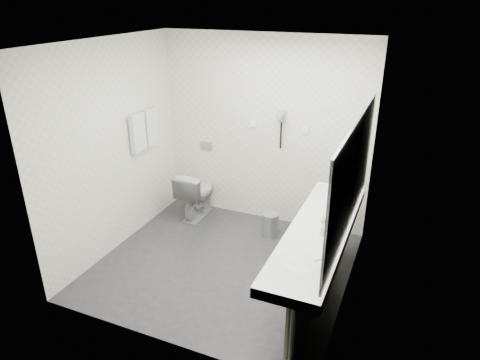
% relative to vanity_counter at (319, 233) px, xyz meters
% --- Properties ---
extents(floor, '(2.80, 2.80, 0.00)m').
position_rel_vanity_counter_xyz_m(floor, '(-1.12, 0.20, -0.80)').
color(floor, '#2B2A30').
rests_on(floor, ground).
extents(ceiling, '(2.80, 2.80, 0.00)m').
position_rel_vanity_counter_xyz_m(ceiling, '(-1.12, 0.20, 1.70)').
color(ceiling, white).
rests_on(ceiling, wall_back).
extents(wall_back, '(2.80, 0.00, 2.80)m').
position_rel_vanity_counter_xyz_m(wall_back, '(-1.12, 1.50, 0.45)').
color(wall_back, white).
rests_on(wall_back, floor).
extents(wall_front, '(2.80, 0.00, 2.80)m').
position_rel_vanity_counter_xyz_m(wall_front, '(-1.12, -1.10, 0.45)').
color(wall_front, white).
rests_on(wall_front, floor).
extents(wall_left, '(0.00, 2.60, 2.60)m').
position_rel_vanity_counter_xyz_m(wall_left, '(-2.52, 0.20, 0.45)').
color(wall_left, white).
rests_on(wall_left, floor).
extents(wall_right, '(0.00, 2.60, 2.60)m').
position_rel_vanity_counter_xyz_m(wall_right, '(0.27, 0.20, 0.45)').
color(wall_right, white).
rests_on(wall_right, floor).
extents(vanity_counter, '(0.55, 2.20, 0.10)m').
position_rel_vanity_counter_xyz_m(vanity_counter, '(0.00, 0.00, 0.00)').
color(vanity_counter, white).
rests_on(vanity_counter, floor).
extents(vanity_panel, '(0.03, 2.15, 0.75)m').
position_rel_vanity_counter_xyz_m(vanity_panel, '(0.02, 0.00, -0.42)').
color(vanity_panel, gray).
rests_on(vanity_panel, floor).
extents(vanity_post_near, '(0.06, 0.06, 0.75)m').
position_rel_vanity_counter_xyz_m(vanity_post_near, '(0.05, -1.04, -0.42)').
color(vanity_post_near, silver).
rests_on(vanity_post_near, floor).
extents(vanity_post_far, '(0.06, 0.06, 0.75)m').
position_rel_vanity_counter_xyz_m(vanity_post_far, '(0.05, 1.04, -0.42)').
color(vanity_post_far, silver).
rests_on(vanity_post_far, floor).
extents(mirror, '(0.02, 2.20, 1.05)m').
position_rel_vanity_counter_xyz_m(mirror, '(0.26, 0.00, 0.65)').
color(mirror, '#B2BCC6').
rests_on(mirror, wall_right).
extents(basin_near, '(0.40, 0.31, 0.05)m').
position_rel_vanity_counter_xyz_m(basin_near, '(0.00, -0.65, 0.04)').
color(basin_near, white).
rests_on(basin_near, vanity_counter).
extents(basin_far, '(0.40, 0.31, 0.05)m').
position_rel_vanity_counter_xyz_m(basin_far, '(0.00, 0.65, 0.04)').
color(basin_far, white).
rests_on(basin_far, vanity_counter).
extents(faucet_near, '(0.04, 0.04, 0.15)m').
position_rel_vanity_counter_xyz_m(faucet_near, '(0.19, -0.65, 0.12)').
color(faucet_near, silver).
rests_on(faucet_near, vanity_counter).
extents(faucet_far, '(0.04, 0.04, 0.15)m').
position_rel_vanity_counter_xyz_m(faucet_far, '(0.19, 0.65, 0.12)').
color(faucet_far, silver).
rests_on(faucet_far, vanity_counter).
extents(soap_bottle_a, '(0.08, 0.08, 0.12)m').
position_rel_vanity_counter_xyz_m(soap_bottle_a, '(0.09, 0.14, 0.11)').
color(soap_bottle_a, beige).
rests_on(soap_bottle_a, vanity_counter).
extents(soap_bottle_b, '(0.07, 0.07, 0.08)m').
position_rel_vanity_counter_xyz_m(soap_bottle_b, '(0.01, 0.13, 0.09)').
color(soap_bottle_b, beige).
rests_on(soap_bottle_b, vanity_counter).
extents(soap_bottle_c, '(0.04, 0.04, 0.11)m').
position_rel_vanity_counter_xyz_m(soap_bottle_c, '(0.05, -0.11, 0.11)').
color(soap_bottle_c, beige).
rests_on(soap_bottle_c, vanity_counter).
extents(glass_left, '(0.07, 0.07, 0.11)m').
position_rel_vanity_counter_xyz_m(glass_left, '(0.08, 0.28, 0.11)').
color(glass_left, silver).
rests_on(glass_left, vanity_counter).
extents(toilet, '(0.38, 0.67, 0.68)m').
position_rel_vanity_counter_xyz_m(toilet, '(-1.99, 1.17, -0.46)').
color(toilet, white).
rests_on(toilet, floor).
extents(flush_plate, '(0.18, 0.02, 0.12)m').
position_rel_vanity_counter_xyz_m(flush_plate, '(-1.98, 1.49, 0.15)').
color(flush_plate, '#B2B5BA').
rests_on(flush_plate, wall_back).
extents(pedal_bin, '(0.24, 0.24, 0.30)m').
position_rel_vanity_counter_xyz_m(pedal_bin, '(-0.84, 1.05, -0.65)').
color(pedal_bin, '#B2B5BA').
rests_on(pedal_bin, floor).
extents(bin_lid, '(0.22, 0.22, 0.02)m').
position_rel_vanity_counter_xyz_m(bin_lid, '(-0.84, 1.05, -0.49)').
color(bin_lid, '#B2B5BA').
rests_on(bin_lid, pedal_bin).
extents(towel_rail, '(0.02, 0.62, 0.02)m').
position_rel_vanity_counter_xyz_m(towel_rail, '(-2.47, 0.75, 0.75)').
color(towel_rail, silver).
rests_on(towel_rail, wall_left).
extents(towel_near, '(0.07, 0.24, 0.48)m').
position_rel_vanity_counter_xyz_m(towel_near, '(-2.46, 0.61, 0.53)').
color(towel_near, silver).
rests_on(towel_near, towel_rail).
extents(towel_far, '(0.07, 0.24, 0.48)m').
position_rel_vanity_counter_xyz_m(towel_far, '(-2.46, 0.89, 0.53)').
color(towel_far, silver).
rests_on(towel_far, towel_rail).
extents(dryer_cradle, '(0.10, 0.04, 0.14)m').
position_rel_vanity_counter_xyz_m(dryer_cradle, '(-0.88, 1.47, 0.70)').
color(dryer_cradle, '#9B9BA0').
rests_on(dryer_cradle, wall_back).
extents(dryer_barrel, '(0.08, 0.14, 0.08)m').
position_rel_vanity_counter_xyz_m(dryer_barrel, '(-0.88, 1.40, 0.73)').
color(dryer_barrel, '#9B9BA0').
rests_on(dryer_barrel, dryer_cradle).
extents(dryer_cord, '(0.02, 0.02, 0.35)m').
position_rel_vanity_counter_xyz_m(dryer_cord, '(-0.88, 1.46, 0.45)').
color(dryer_cord, black).
rests_on(dryer_cord, dryer_cradle).
extents(switch_plate_a, '(0.09, 0.02, 0.09)m').
position_rel_vanity_counter_xyz_m(switch_plate_a, '(-1.27, 1.49, 0.55)').
color(switch_plate_a, white).
rests_on(switch_plate_a, wall_back).
extents(switch_plate_b, '(0.09, 0.02, 0.09)m').
position_rel_vanity_counter_xyz_m(switch_plate_b, '(-0.57, 1.49, 0.55)').
color(switch_plate_b, white).
rests_on(switch_plate_b, wall_back).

